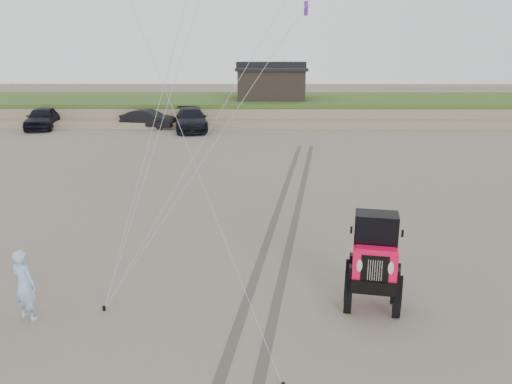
% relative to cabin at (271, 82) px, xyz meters
% --- Properties ---
extents(ground, '(160.00, 160.00, 0.00)m').
position_rel_cabin_xyz_m(ground, '(-2.00, -37.00, -3.24)').
color(ground, '#6B6054').
rests_on(ground, ground).
extents(dune_ridge, '(160.00, 14.25, 1.73)m').
position_rel_cabin_xyz_m(dune_ridge, '(-2.00, 0.50, -2.42)').
color(dune_ridge, '#7A6B54').
rests_on(dune_ridge, ground).
extents(cabin, '(6.40, 5.40, 3.35)m').
position_rel_cabin_xyz_m(cabin, '(0.00, 0.00, 0.00)').
color(cabin, black).
rests_on(cabin, dune_ridge).
extents(truck_a, '(2.86, 5.38, 1.74)m').
position_rel_cabin_xyz_m(truck_a, '(-18.65, -6.96, -2.37)').
color(truck_a, black).
rests_on(truck_a, ground).
extents(truck_b, '(4.75, 2.56, 1.48)m').
position_rel_cabin_xyz_m(truck_b, '(-10.14, -6.48, -2.50)').
color(truck_b, black).
rests_on(truck_b, ground).
extents(truck_c, '(3.36, 6.30, 1.74)m').
position_rel_cabin_xyz_m(truck_c, '(-6.47, -7.68, -2.37)').
color(truck_c, black).
rests_on(truck_c, ground).
extents(jeep, '(3.30, 5.75, 2.01)m').
position_rel_cabin_xyz_m(jeep, '(1.90, -35.75, -2.23)').
color(jeep, '#FA0C41').
rests_on(jeep, ground).
extents(man, '(0.79, 0.67, 1.83)m').
position_rel_cabin_xyz_m(man, '(-6.66, -36.31, -2.32)').
color(man, '#86A0CF').
rests_on(man, ground).
extents(stake_main, '(0.08, 0.08, 0.12)m').
position_rel_cabin_xyz_m(stake_main, '(-4.92, -35.90, -3.18)').
color(stake_main, black).
rests_on(stake_main, ground).
extents(tire_tracks, '(5.22, 29.74, 0.01)m').
position_rel_cabin_xyz_m(tire_tracks, '(0.00, -29.00, -3.23)').
color(tire_tracks, '#4C443D').
rests_on(tire_tracks, ground).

